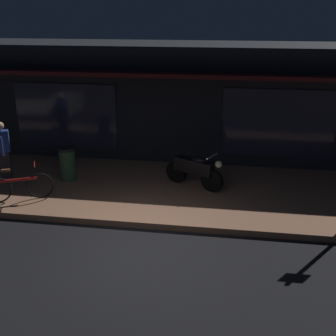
{
  "coord_description": "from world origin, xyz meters",
  "views": [
    {
      "loc": [
        1.81,
        -7.11,
        4.6
      ],
      "look_at": [
        0.38,
        2.4,
        0.95
      ],
      "focal_mm": 44.94,
      "sensor_mm": 36.0,
      "label": 1
    }
  ],
  "objects_px": {
    "bicycle_parked": "(19,187)",
    "trash_bin": "(68,163)",
    "motorcycle": "(195,169)",
    "person_photographer": "(3,150)"
  },
  "relations": [
    {
      "from": "motorcycle",
      "to": "trash_bin",
      "type": "xyz_separation_m",
      "value": [
        -3.52,
        0.02,
        -0.03
      ]
    },
    {
      "from": "motorcycle",
      "to": "person_photographer",
      "type": "xyz_separation_m",
      "value": [
        -5.17,
        -0.35,
        0.38
      ]
    },
    {
      "from": "bicycle_parked",
      "to": "motorcycle",
      "type": "bearing_deg",
      "value": 19.61
    },
    {
      "from": "person_photographer",
      "to": "motorcycle",
      "type": "bearing_deg",
      "value": 3.84
    },
    {
      "from": "motorcycle",
      "to": "person_photographer",
      "type": "bearing_deg",
      "value": -176.16
    },
    {
      "from": "motorcycle",
      "to": "bicycle_parked",
      "type": "xyz_separation_m",
      "value": [
        -4.2,
        -1.5,
        -0.14
      ]
    },
    {
      "from": "bicycle_parked",
      "to": "trash_bin",
      "type": "distance_m",
      "value": 1.66
    },
    {
      "from": "bicycle_parked",
      "to": "person_photographer",
      "type": "distance_m",
      "value": 1.59
    },
    {
      "from": "person_photographer",
      "to": "bicycle_parked",
      "type": "bearing_deg",
      "value": -49.99
    },
    {
      "from": "motorcycle",
      "to": "bicycle_parked",
      "type": "relative_size",
      "value": 1.04
    }
  ]
}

